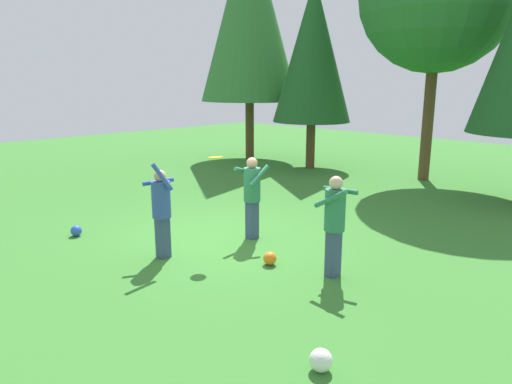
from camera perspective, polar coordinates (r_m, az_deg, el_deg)
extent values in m
plane|color=#387A2D|center=(9.81, -3.64, -5.68)|extent=(40.00, 40.00, 0.00)
cube|color=#38476B|center=(8.86, -11.20, -5.41)|extent=(0.19, 0.22, 0.77)
cylinder|color=#334C9E|center=(8.66, -11.42, -0.89)|extent=(0.34, 0.34, 0.67)
sphere|color=tan|center=(8.56, -11.55, 1.91)|extent=(0.22, 0.22, 0.22)
cylinder|color=#334C9E|center=(8.79, -11.76, 1.24)|extent=(0.30, 0.56, 0.12)
cylinder|color=#334C9E|center=(8.37, -11.29, 1.79)|extent=(0.22, 0.38, 0.52)
cube|color=#38476B|center=(9.71, -0.47, -3.39)|extent=(0.19, 0.22, 0.79)
cylinder|color=#2D7551|center=(9.53, -0.48, 0.89)|extent=(0.34, 0.34, 0.69)
sphere|color=tan|center=(9.44, -0.49, 3.54)|extent=(0.22, 0.22, 0.22)
cylinder|color=#2D7551|center=(9.35, 0.38, 1.99)|extent=(0.08, 0.53, 0.40)
cylinder|color=#2D7551|center=(9.61, -1.33, 2.57)|extent=(0.08, 0.59, 0.25)
cube|color=#38476B|center=(7.98, 9.33, -7.34)|extent=(0.19, 0.22, 0.80)
cylinder|color=#2D7551|center=(7.75, 9.54, -2.16)|extent=(0.34, 0.34, 0.69)
sphere|color=beige|center=(7.64, 9.67, 1.08)|extent=(0.23, 0.23, 0.23)
cylinder|color=#2D7551|center=(7.51, 9.02, -0.83)|extent=(0.56, 0.20, 0.36)
cylinder|color=#2D7551|center=(7.86, 10.18, 0.21)|extent=(0.60, 0.21, 0.09)
cylinder|color=yellow|center=(8.77, -4.91, 4.17)|extent=(0.30, 0.30, 0.05)
sphere|color=blue|center=(10.63, -20.94, -4.40)|extent=(0.23, 0.23, 0.23)
sphere|color=white|center=(5.66, 7.86, -19.52)|extent=(0.27, 0.27, 0.27)
sphere|color=orange|center=(8.43, 1.69, -8.05)|extent=(0.24, 0.24, 0.24)
cylinder|color=brown|center=(16.28, 20.16, 8.96)|extent=(0.35, 0.35, 4.36)
cylinder|color=brown|center=(19.52, -0.77, 10.34)|extent=(0.35, 0.35, 4.35)
cone|color=#337033|center=(19.67, -0.81, 21.14)|extent=(3.91, 3.91, 6.95)
cylinder|color=brown|center=(17.63, 6.68, 7.95)|extent=(0.33, 0.33, 3.14)
cone|color=#1E5123|center=(17.58, 6.92, 16.63)|extent=(2.82, 2.82, 5.02)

